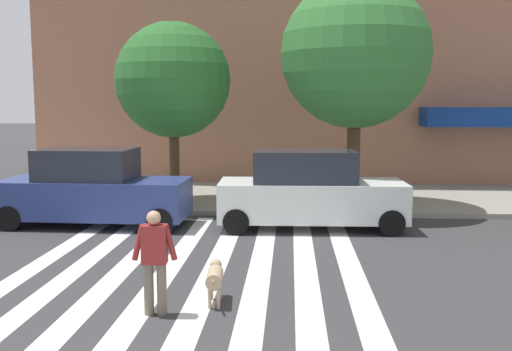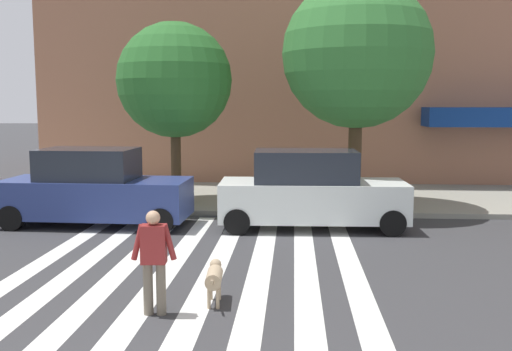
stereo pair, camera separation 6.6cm
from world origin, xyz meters
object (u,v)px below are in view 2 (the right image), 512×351
Objects in this scene: pedestrian_dog_walker at (154,256)px; dog_on_leash at (214,277)px; parked_car_behind_first at (95,190)px; street_tree_middle at (357,54)px; street_tree_nearest at (175,81)px; parked_car_third_in_line at (311,191)px.

pedestrian_dog_walker is 1.14m from dog_on_leash.
parked_car_behind_first is 7.12m from pedestrian_dog_walker.
street_tree_nearest is at bearing 177.52° from street_tree_middle.
dog_on_leash is at bearing -110.39° from street_tree_middle.
street_tree_middle is 10.51m from pedestrian_dog_walker.
parked_car_third_in_line is (5.74, -0.00, 0.01)m from parked_car_behind_first.
dog_on_leash is at bearing 34.26° from pedestrian_dog_walker.
street_tree_middle is at bearing 69.61° from dog_on_leash.
parked_car_behind_first is at bearing 116.33° from pedestrian_dog_walker.
parked_car_third_in_line reaches higher than pedestrian_dog_walker.
parked_car_behind_first reaches higher than dog_on_leash.
dog_on_leash is (-3.12, -8.39, -4.25)m from street_tree_middle.
street_tree_nearest is at bearing 145.52° from parked_car_third_in_line.
dog_on_leash is at bearing -106.61° from parked_car_third_in_line.
pedestrian_dog_walker is (-3.97, -8.97, -3.77)m from street_tree_middle.
parked_car_third_in_line is 4.75× the size of dog_on_leash.
parked_car_third_in_line is at bearing -34.48° from street_tree_nearest.
street_tree_nearest is at bearing 60.15° from parked_car_behind_first.
dog_on_leash is (0.85, 0.58, -0.48)m from pedestrian_dog_walker.
parked_car_behind_first is 4.86× the size of dog_on_leash.
parked_car_behind_first is 8.45m from street_tree_middle.
parked_car_behind_first is at bearing -160.05° from street_tree_middle.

